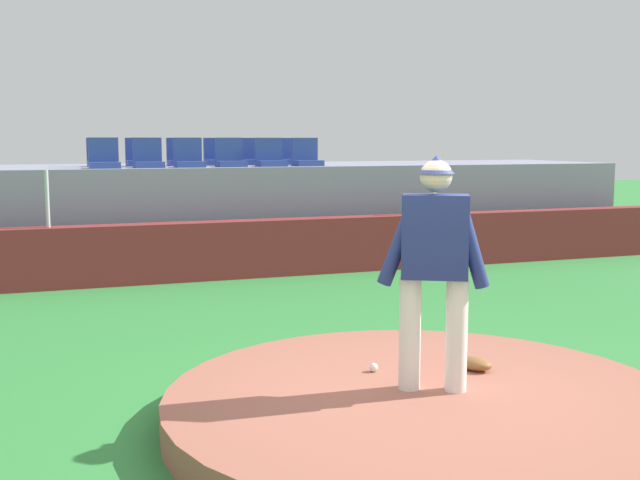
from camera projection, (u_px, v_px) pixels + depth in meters
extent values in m
plane|color=#32823A|center=(423.00, 424.00, 5.99)|extent=(60.00, 60.00, 0.00)
cylinder|color=#9D5A48|center=(424.00, 409.00, 5.97)|extent=(4.01, 4.01, 0.25)
cylinder|color=white|center=(410.00, 333.00, 6.01)|extent=(0.17, 0.17, 0.88)
cylinder|color=white|center=(456.00, 335.00, 5.96)|extent=(0.17, 0.17, 0.88)
cube|color=navy|center=(435.00, 237.00, 5.89)|extent=(0.57, 0.46, 0.64)
cylinder|color=navy|center=(400.00, 241.00, 5.93)|extent=(0.36, 0.26, 0.71)
cylinder|color=navy|center=(470.00, 242.00, 5.86)|extent=(0.33, 0.24, 0.72)
sphere|color=beige|center=(436.00, 176.00, 5.83)|extent=(0.24, 0.24, 0.24)
cone|color=navy|center=(436.00, 164.00, 5.82)|extent=(0.38, 0.38, 0.13)
sphere|color=white|center=(374.00, 367.00, 6.50)|extent=(0.07, 0.07, 0.07)
ellipsoid|color=brown|center=(475.00, 364.00, 6.55)|extent=(0.32, 0.36, 0.11)
cube|color=maroon|center=(227.00, 250.00, 12.31)|extent=(17.00, 0.40, 0.92)
cylinder|color=silver|center=(47.00, 199.00, 11.31)|extent=(0.06, 0.06, 0.84)
cylinder|color=silver|center=(434.00, 190.00, 13.42)|extent=(0.06, 0.06, 0.84)
cube|color=gray|center=(199.00, 212.00, 14.37)|extent=(16.24, 3.10, 1.73)
cube|color=#2B428F|center=(105.00, 165.00, 12.63)|extent=(0.48, 0.44, 0.10)
cube|color=#2B428F|center=(103.00, 150.00, 12.76)|extent=(0.48, 0.08, 0.40)
cube|color=#2B428F|center=(149.00, 165.00, 12.90)|extent=(0.48, 0.44, 0.10)
cube|color=#2B428F|center=(147.00, 149.00, 13.03)|extent=(0.48, 0.08, 0.40)
cube|color=#2B428F|center=(190.00, 164.00, 13.12)|extent=(0.48, 0.44, 0.10)
cube|color=#2B428F|center=(188.00, 149.00, 13.26)|extent=(0.48, 0.08, 0.40)
cube|color=#2B428F|center=(231.00, 164.00, 13.36)|extent=(0.48, 0.44, 0.10)
cube|color=#2B428F|center=(229.00, 149.00, 13.50)|extent=(0.48, 0.08, 0.40)
cube|color=#2B428F|center=(271.00, 163.00, 13.58)|extent=(0.48, 0.44, 0.10)
cube|color=#2B428F|center=(268.00, 149.00, 13.71)|extent=(0.48, 0.08, 0.40)
cube|color=#2B428F|center=(308.00, 163.00, 13.82)|extent=(0.48, 0.44, 0.10)
cube|color=#2B428F|center=(304.00, 149.00, 13.96)|extent=(0.48, 0.08, 0.40)
cube|color=#2B428F|center=(102.00, 164.00, 13.47)|extent=(0.48, 0.44, 0.10)
cube|color=#2B428F|center=(101.00, 149.00, 13.60)|extent=(0.48, 0.08, 0.40)
cube|color=#2B428F|center=(141.00, 163.00, 13.70)|extent=(0.48, 0.44, 0.10)
cube|color=#2B428F|center=(139.00, 149.00, 13.83)|extent=(0.48, 0.08, 0.40)
cube|color=#2B428F|center=(182.00, 163.00, 13.96)|extent=(0.48, 0.44, 0.10)
cube|color=#2B428F|center=(180.00, 149.00, 14.09)|extent=(0.48, 0.08, 0.40)
cube|color=#2B428F|center=(219.00, 162.00, 14.20)|extent=(0.48, 0.44, 0.10)
cube|color=#2B428F|center=(217.00, 149.00, 14.34)|extent=(0.48, 0.08, 0.40)
cube|color=#2B428F|center=(256.00, 162.00, 14.40)|extent=(0.48, 0.44, 0.10)
cube|color=#2B428F|center=(253.00, 149.00, 14.54)|extent=(0.48, 0.08, 0.40)
cube|color=#2B428F|center=(291.00, 162.00, 14.63)|extent=(0.48, 0.44, 0.10)
cube|color=#2B428F|center=(288.00, 148.00, 14.76)|extent=(0.48, 0.08, 0.40)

